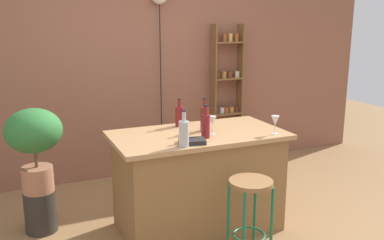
# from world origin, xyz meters

# --- Properties ---
(back_wall) EXTENTS (6.40, 0.10, 2.80)m
(back_wall) POSITION_xyz_m (0.00, 1.95, 1.40)
(back_wall) COLOR #8C5642
(back_wall) RESTS_ON ground
(kitchen_counter) EXTENTS (1.53, 0.82, 0.91)m
(kitchen_counter) POSITION_xyz_m (0.00, 0.30, 0.46)
(kitchen_counter) COLOR olive
(kitchen_counter) RESTS_ON ground
(bar_stool) EXTENTS (0.34, 0.34, 0.68)m
(bar_stool) POSITION_xyz_m (0.15, -0.37, 0.51)
(bar_stool) COLOR #196642
(bar_stool) RESTS_ON ground
(spice_shelf) EXTENTS (0.40, 0.16, 1.84)m
(spice_shelf) POSITION_xyz_m (1.08, 1.80, 0.93)
(spice_shelf) COLOR brown
(spice_shelf) RESTS_ON ground
(plant_stool) EXTENTS (0.28, 0.28, 0.39)m
(plant_stool) POSITION_xyz_m (-1.34, 0.80, 0.19)
(plant_stool) COLOR #2D2823
(plant_stool) RESTS_ON ground
(potted_plant) EXTENTS (0.49, 0.44, 0.76)m
(potted_plant) POSITION_xyz_m (-1.34, 0.80, 0.87)
(potted_plant) COLOR #A86B4C
(potted_plant) RESTS_ON plant_stool
(bottle_soda_blue) EXTENTS (0.08, 0.08, 0.27)m
(bottle_soda_blue) POSITION_xyz_m (-0.06, 0.60, 1.01)
(bottle_soda_blue) COLOR maroon
(bottle_soda_blue) RESTS_ON kitchen_counter
(bottle_vinegar) EXTENTS (0.08, 0.08, 0.30)m
(bottle_vinegar) POSITION_xyz_m (-0.27, -0.04, 1.02)
(bottle_vinegar) COLOR #B2B2B7
(bottle_vinegar) RESTS_ON kitchen_counter
(bottle_wine_red) EXTENTS (0.08, 0.08, 0.31)m
(bottle_wine_red) POSITION_xyz_m (0.09, 0.35, 1.03)
(bottle_wine_red) COLOR #5B2319
(bottle_wine_red) RESTS_ON kitchen_counter
(bottle_olive_oil) EXTENTS (0.08, 0.08, 0.29)m
(bottle_olive_oil) POSITION_xyz_m (-0.01, 0.13, 1.02)
(bottle_olive_oil) COLOR maroon
(bottle_olive_oil) RESTS_ON kitchen_counter
(wine_glass_left) EXTENTS (0.07, 0.07, 0.16)m
(wine_glass_left) POSITION_xyz_m (0.60, 0.00, 1.03)
(wine_glass_left) COLOR silver
(wine_glass_left) RESTS_ON kitchen_counter
(wine_glass_center) EXTENTS (0.07, 0.07, 0.16)m
(wine_glass_center) POSITION_xyz_m (0.09, 0.21, 1.03)
(wine_glass_center) COLOR silver
(wine_glass_center) RESTS_ON kitchen_counter
(cookbook) EXTENTS (0.24, 0.20, 0.03)m
(cookbook) POSITION_xyz_m (-0.18, 0.02, 0.93)
(cookbook) COLOR black
(cookbook) RESTS_ON kitchen_counter
(pendant_globe_light) EXTENTS (0.19, 0.19, 2.25)m
(pendant_globe_light) POSITION_xyz_m (0.20, 1.84, 2.11)
(pendant_globe_light) COLOR black
(pendant_globe_light) RESTS_ON ground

